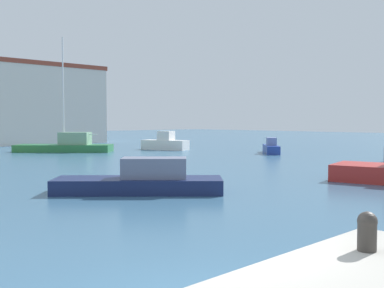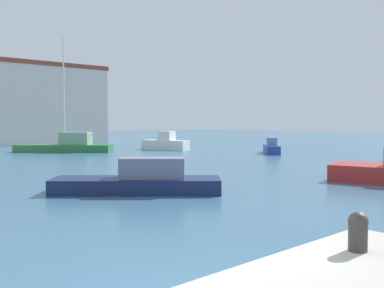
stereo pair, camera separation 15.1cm
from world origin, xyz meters
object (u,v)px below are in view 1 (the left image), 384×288
mooring_bollard (367,230)px  motorboat_blue_distant_north (271,148)px  motorboat_navy_outer_mooring (142,181)px  motorboat_white_mid_harbor (165,143)px  sailboat_green_near_pier (67,145)px

mooring_bollard → motorboat_blue_distant_north: (24.89, 20.40, -0.87)m
motorboat_navy_outer_mooring → motorboat_white_mid_harbor: bearing=48.5°
mooring_bollard → motorboat_blue_distant_north: mooring_bollard is taller
motorboat_navy_outer_mooring → sailboat_green_near_pier: 24.18m
motorboat_white_mid_harbor → sailboat_green_near_pier: size_ratio=0.47×
motorboat_white_mid_harbor → motorboat_navy_outer_mooring: bearing=-131.5°
mooring_bollard → motorboat_navy_outer_mooring: (4.58, 11.05, -0.87)m
motorboat_blue_distant_north → sailboat_green_near_pier: 17.68m
motorboat_white_mid_harbor → motorboat_blue_distant_north: bearing=-69.0°
mooring_bollard → motorboat_white_mid_harbor: motorboat_white_mid_harbor is taller
mooring_bollard → motorboat_white_mid_harbor: size_ratio=0.11×
motorboat_white_mid_harbor → mooring_bollard: bearing=-125.4°
mooring_bollard → motorboat_blue_distant_north: bearing=39.3°
mooring_bollard → motorboat_white_mid_harbor: (21.24, 29.92, -0.70)m
motorboat_navy_outer_mooring → motorboat_blue_distant_north: motorboat_navy_outer_mooring is taller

